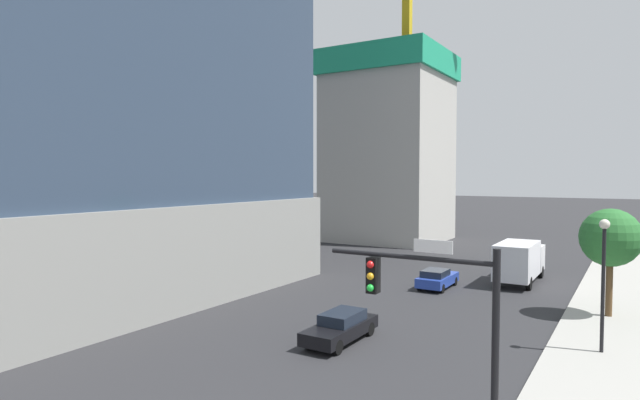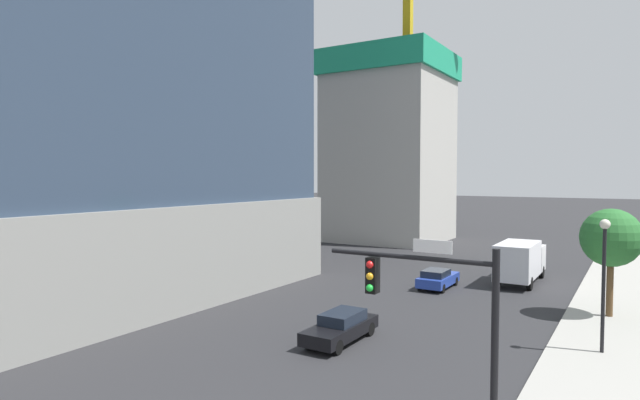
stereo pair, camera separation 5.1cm
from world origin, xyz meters
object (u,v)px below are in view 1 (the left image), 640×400
construction_building (389,137)px  car_blue (437,278)px  street_lamp (604,266)px  traffic_light_pole (436,310)px  street_tree (610,238)px  car_black (341,327)px  box_truck (519,260)px

construction_building → car_blue: 30.52m
street_lamp → traffic_light_pole: bearing=-105.5°
construction_building → traffic_light_pole: (21.90, -45.87, -8.53)m
street_lamp → street_tree: street_tree is taller
street_tree → car_blue: (-10.80, 2.61, -3.83)m
traffic_light_pole → car_blue: size_ratio=1.43×
traffic_light_pole → street_tree: traffic_light_pole is taller
car_black → traffic_light_pole: bearing=-46.7°
traffic_light_pole → street_tree: (3.38, 19.28, 0.22)m
construction_building → car_black: construction_building is taller
construction_building → street_lamp: construction_building is taller
construction_building → car_blue: construction_building is taller
box_truck → street_tree: bearing=-50.7°
traffic_light_pole → car_blue: 23.40m
car_blue → box_truck: 6.85m
construction_building → box_truck: (19.10, -19.04, -11.10)m
car_black → box_truck: 19.53m
traffic_light_pole → street_lamp: (3.41, 12.29, -0.28)m
street_lamp → construction_building: bearing=127.0°
car_black → car_blue: 14.01m
construction_building → car_black: size_ratio=6.33×
car_black → box_truck: size_ratio=0.64×
car_blue → street_tree: bearing=-13.6°
car_blue → box_truck: size_ratio=0.57×
traffic_light_pole → box_truck: bearing=96.0°
box_truck → car_black: bearing=-103.7°
street_lamp → box_truck: size_ratio=0.79×
construction_building → traffic_light_pole: size_ratio=4.98×
street_lamp → box_truck: 15.98m
street_tree → car_blue: 11.76m
construction_building → car_black: (14.47, -37.98, -12.12)m
traffic_light_pole → box_truck: 27.10m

